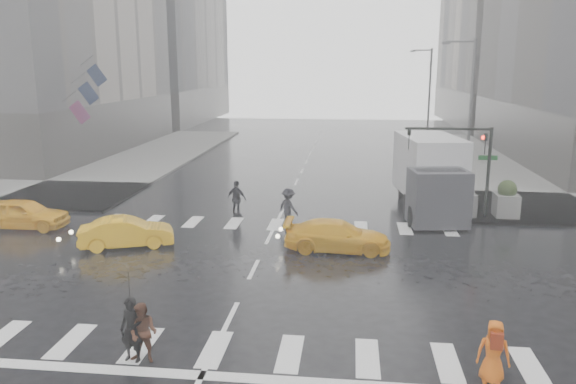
# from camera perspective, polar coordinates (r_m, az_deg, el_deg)

# --- Properties ---
(ground) EXTENTS (120.00, 120.00, 0.00)m
(ground) POSITION_cam_1_polar(r_m,az_deg,el_deg) (20.86, -3.50, -7.84)
(ground) COLOR black
(ground) RESTS_ON ground
(sidewalk_nw) EXTENTS (35.00, 35.00, 0.15)m
(sidewalk_nw) POSITION_cam_1_polar(r_m,az_deg,el_deg) (43.91, -25.18, 2.00)
(sidewalk_nw) COLOR slate
(sidewalk_nw) RESTS_ON ground
(road_markings) EXTENTS (18.00, 48.00, 0.01)m
(road_markings) POSITION_cam_1_polar(r_m,az_deg,el_deg) (20.86, -3.50, -7.83)
(road_markings) COLOR silver
(road_markings) RESTS_ON ground
(traffic_signal_pole) EXTENTS (4.45, 0.42, 4.50)m
(traffic_signal_pole) POSITION_cam_1_polar(r_m,az_deg,el_deg) (28.10, 17.84, 3.71)
(traffic_signal_pole) COLOR black
(traffic_signal_pole) RESTS_ON ground
(street_lamp_near) EXTENTS (2.15, 0.22, 9.00)m
(street_lamp_near) POSITION_cam_1_polar(r_m,az_deg,el_deg) (38.03, 17.90, 8.54)
(street_lamp_near) COLOR #59595B
(street_lamp_near) RESTS_ON ground
(street_lamp_far) EXTENTS (2.15, 0.22, 9.00)m
(street_lamp_far) POSITION_cam_1_polar(r_m,az_deg,el_deg) (57.75, 14.06, 9.98)
(street_lamp_far) COLOR #59595B
(street_lamp_far) RESTS_ON ground
(planter_west) EXTENTS (1.10, 1.10, 1.80)m
(planter_west) POSITION_cam_1_polar(r_m,az_deg,el_deg) (28.37, 13.49, -0.54)
(planter_west) COLOR slate
(planter_west) RESTS_ON ground
(planter_mid) EXTENTS (1.10, 1.10, 1.80)m
(planter_mid) POSITION_cam_1_polar(r_m,az_deg,el_deg) (28.69, 17.45, -0.64)
(planter_mid) COLOR slate
(planter_mid) RESTS_ON ground
(planter_east) EXTENTS (1.10, 1.10, 1.80)m
(planter_east) POSITION_cam_1_polar(r_m,az_deg,el_deg) (29.14, 21.31, -0.72)
(planter_east) COLOR slate
(planter_east) RESTS_ON ground
(flag_cluster) EXTENTS (2.87, 3.06, 4.69)m
(flag_cluster) POSITION_cam_1_polar(r_m,az_deg,el_deg) (42.07, -19.97, 9.68)
(flag_cluster) COLOR #59595B
(flag_cluster) RESTS_ON ground
(pedestrian_black) EXTENTS (1.12, 1.13, 2.43)m
(pedestrian_black) POSITION_cam_1_polar(r_m,az_deg,el_deg) (14.69, -15.79, -10.67)
(pedestrian_black) COLOR black
(pedestrian_black) RESTS_ON ground
(pedestrian_brown) EXTENTS (0.81, 0.66, 1.56)m
(pedestrian_brown) POSITION_cam_1_polar(r_m,az_deg,el_deg) (14.92, -14.50, -13.69)
(pedestrian_brown) COLOR #452518
(pedestrian_brown) RESTS_ON ground
(pedestrian_orange) EXTENTS (0.83, 0.61, 1.56)m
(pedestrian_orange) POSITION_cam_1_polar(r_m,az_deg,el_deg) (14.44, 20.16, -14.98)
(pedestrian_orange) COLOR #E25E0F
(pedestrian_orange) RESTS_ON ground
(pedestrian_far_a) EXTENTS (1.21, 0.96, 1.79)m
(pedestrian_far_a) POSITION_cam_1_polar(r_m,az_deg,el_deg) (27.83, -5.22, -0.68)
(pedestrian_far_a) COLOR black
(pedestrian_far_a) RESTS_ON ground
(pedestrian_far_b) EXTENTS (1.29, 1.22, 1.77)m
(pedestrian_far_b) POSITION_cam_1_polar(r_m,az_deg,el_deg) (26.09, 0.04, -1.55)
(pedestrian_far_b) COLOR black
(pedestrian_far_b) RESTS_ON ground
(taxi_front) EXTENTS (4.06, 1.71, 1.37)m
(taxi_front) POSITION_cam_1_polar(r_m,az_deg,el_deg) (28.45, -25.28, -2.01)
(taxi_front) COLOR #FCB00D
(taxi_front) RESTS_ON ground
(taxi_mid) EXTENTS (4.00, 2.51, 1.24)m
(taxi_mid) POSITION_cam_1_polar(r_m,az_deg,el_deg) (24.04, -16.08, -3.97)
(taxi_mid) COLOR #FCB00D
(taxi_mid) RESTS_ON ground
(taxi_rear) EXTENTS (3.81, 1.82, 1.24)m
(taxi_rear) POSITION_cam_1_polar(r_m,az_deg,el_deg) (22.77, 5.04, -4.44)
(taxi_rear) COLOR #FCB00D
(taxi_rear) RESTS_ON ground
(box_truck) EXTENTS (2.67, 7.12, 3.78)m
(box_truck) POSITION_cam_1_polar(r_m,az_deg,el_deg) (29.11, 14.36, 1.83)
(box_truck) COLOR silver
(box_truck) RESTS_ON ground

